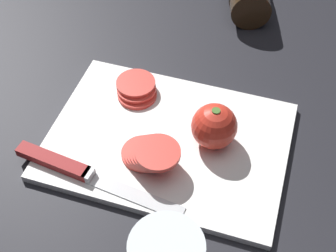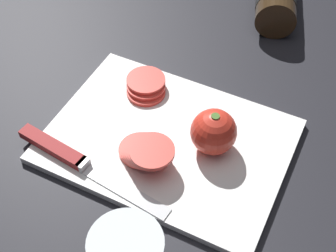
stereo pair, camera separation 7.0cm
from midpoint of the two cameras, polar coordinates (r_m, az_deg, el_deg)
ground_plane at (r=0.72m, az=7.77°, el=-5.18°), size 3.00×3.00×0.00m
cutting_board at (r=0.73m, az=2.75°, el=-2.00°), size 0.37×0.27×0.01m
whole_tomato at (r=0.70m, az=8.47°, el=-0.87°), size 0.07×0.07×0.07m
knife at (r=0.71m, az=-9.76°, el=-3.55°), size 0.27×0.05×0.01m
tomato_slice_stack_near at (r=0.69m, az=0.22°, el=-3.20°), size 0.10×0.08×0.04m
tomato_slice_stack_far at (r=0.79m, az=-0.15°, el=4.75°), size 0.07×0.08×0.02m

